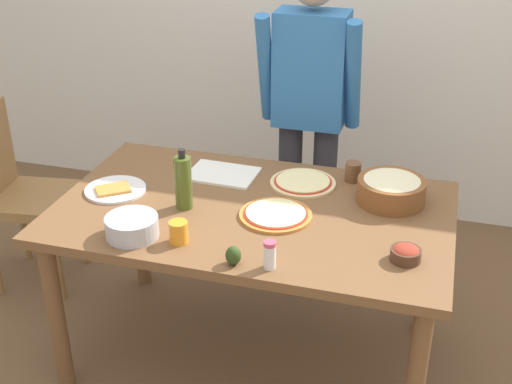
# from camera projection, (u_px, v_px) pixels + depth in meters

# --- Properties ---
(ground) EXTENTS (8.00, 8.00, 0.00)m
(ground) POSITION_uv_depth(u_px,v_px,m) (253.00, 354.00, 3.09)
(ground) COLOR brown
(dining_table) EXTENTS (1.60, 0.96, 0.76)m
(dining_table) POSITION_uv_depth(u_px,v_px,m) (253.00, 228.00, 2.79)
(dining_table) COLOR brown
(dining_table) RESTS_ON ground
(person_cook) EXTENTS (0.49, 0.25, 1.62)m
(person_cook) POSITION_uv_depth(u_px,v_px,m) (309.00, 107.00, 3.29)
(person_cook) COLOR #2D2D38
(person_cook) RESTS_ON ground
(chair_wooden_left) EXTENTS (0.45, 0.45, 0.95)m
(chair_wooden_left) POSITION_uv_depth(u_px,v_px,m) (17.00, 187.00, 3.41)
(chair_wooden_left) COLOR olive
(chair_wooden_left) RESTS_ON ground
(pizza_raw_on_board) EXTENTS (0.29, 0.29, 0.02)m
(pizza_raw_on_board) POSITION_uv_depth(u_px,v_px,m) (303.00, 182.00, 2.94)
(pizza_raw_on_board) COLOR beige
(pizza_raw_on_board) RESTS_ON dining_table
(pizza_cooked_on_tray) EXTENTS (0.29, 0.29, 0.02)m
(pizza_cooked_on_tray) POSITION_uv_depth(u_px,v_px,m) (276.00, 214.00, 2.68)
(pizza_cooked_on_tray) COLOR #C67A33
(pizza_cooked_on_tray) RESTS_ON dining_table
(plate_with_slice) EXTENTS (0.26, 0.26, 0.02)m
(plate_with_slice) POSITION_uv_depth(u_px,v_px,m) (115.00, 190.00, 2.88)
(plate_with_slice) COLOR white
(plate_with_slice) RESTS_ON dining_table
(popcorn_bowl) EXTENTS (0.28, 0.28, 0.11)m
(popcorn_bowl) POSITION_uv_depth(u_px,v_px,m) (391.00, 188.00, 2.77)
(popcorn_bowl) COLOR brown
(popcorn_bowl) RESTS_ON dining_table
(mixing_bowl_steel) EXTENTS (0.20, 0.20, 0.08)m
(mixing_bowl_steel) POSITION_uv_depth(u_px,v_px,m) (132.00, 227.00, 2.53)
(mixing_bowl_steel) COLOR #B7B7BC
(mixing_bowl_steel) RESTS_ON dining_table
(small_sauce_bowl) EXTENTS (0.11, 0.11, 0.06)m
(small_sauce_bowl) POSITION_uv_depth(u_px,v_px,m) (406.00, 253.00, 2.39)
(small_sauce_bowl) COLOR #4C2D1E
(small_sauce_bowl) RESTS_ON dining_table
(olive_oil_bottle) EXTENTS (0.07, 0.07, 0.26)m
(olive_oil_bottle) POSITION_uv_depth(u_px,v_px,m) (183.00, 182.00, 2.70)
(olive_oil_bottle) COLOR #47561E
(olive_oil_bottle) RESTS_ON dining_table
(cup_orange) EXTENTS (0.07, 0.07, 0.08)m
(cup_orange) POSITION_uv_depth(u_px,v_px,m) (179.00, 232.00, 2.49)
(cup_orange) COLOR orange
(cup_orange) RESTS_ON dining_table
(cup_small_brown) EXTENTS (0.07, 0.07, 0.08)m
(cup_small_brown) POSITION_uv_depth(u_px,v_px,m) (353.00, 172.00, 2.95)
(cup_small_brown) COLOR brown
(cup_small_brown) RESTS_ON dining_table
(salt_shaker) EXTENTS (0.04, 0.04, 0.11)m
(salt_shaker) POSITION_uv_depth(u_px,v_px,m) (270.00, 255.00, 2.34)
(salt_shaker) COLOR white
(salt_shaker) RESTS_ON dining_table
(cutting_board_white) EXTENTS (0.31, 0.23, 0.01)m
(cutting_board_white) POSITION_uv_depth(u_px,v_px,m) (223.00, 174.00, 3.02)
(cutting_board_white) COLOR white
(cutting_board_white) RESTS_ON dining_table
(avocado) EXTENTS (0.06, 0.06, 0.07)m
(avocado) POSITION_uv_depth(u_px,v_px,m) (233.00, 255.00, 2.37)
(avocado) COLOR #2D4219
(avocado) RESTS_ON dining_table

